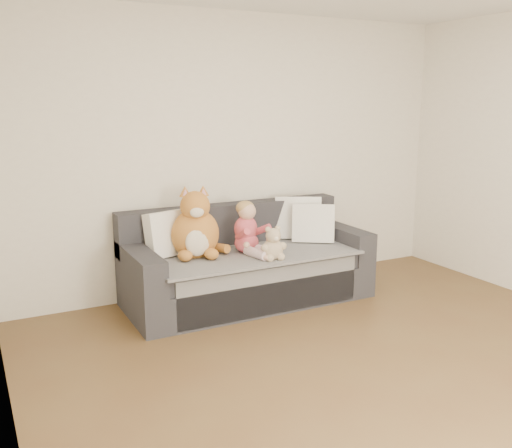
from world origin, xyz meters
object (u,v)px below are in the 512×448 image
(toddler, at_px, (249,231))
(teddy_bear, at_px, (273,246))
(sippy_cup, at_px, (274,249))
(sofa, at_px, (246,267))
(plush_cat, at_px, (196,230))

(toddler, relative_size, teddy_bear, 1.63)
(toddler, bearing_deg, teddy_bear, -89.66)
(teddy_bear, xyz_separation_m, sippy_cup, (0.07, 0.11, -0.06))
(sofa, relative_size, plush_cat, 3.41)
(sofa, xyz_separation_m, toddler, (-0.02, -0.10, 0.36))
(toddler, relative_size, plush_cat, 0.75)
(sippy_cup, bearing_deg, plush_cat, 154.09)
(toddler, bearing_deg, sofa, 60.75)
(sippy_cup, bearing_deg, toddler, 130.04)
(sofa, distance_m, plush_cat, 0.62)
(toddler, bearing_deg, plush_cat, 149.84)
(toddler, height_order, sippy_cup, toddler)
(sippy_cup, bearing_deg, teddy_bear, -122.70)
(plush_cat, distance_m, sippy_cup, 0.70)
(sofa, bearing_deg, sippy_cup, -65.18)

